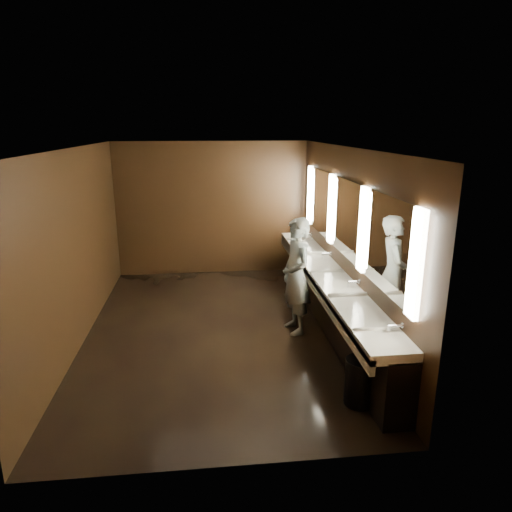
{
  "coord_description": "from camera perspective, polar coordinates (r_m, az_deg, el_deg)",
  "views": [
    {
      "loc": [
        -0.12,
        -6.6,
        3.1
      ],
      "look_at": [
        0.61,
        0.0,
        1.2
      ],
      "focal_mm": 32.0,
      "sensor_mm": 36.0,
      "label": 1
    }
  ],
  "objects": [
    {
      "name": "ceiling",
      "position": [
        6.61,
        -5.38,
        13.31
      ],
      "size": [
        4.0,
        6.0,
        0.02
      ],
      "primitive_type": "cube",
      "color": "#2D2D2B",
      "rests_on": "wall_back"
    },
    {
      "name": "floor",
      "position": [
        7.29,
        -4.81,
        -9.23
      ],
      "size": [
        6.0,
        6.0,
        0.0
      ],
      "primitive_type": "plane",
      "color": "black",
      "rests_on": "ground"
    },
    {
      "name": "wall_left",
      "position": [
        7.07,
        -21.51,
        0.93
      ],
      "size": [
        0.02,
        6.0,
        2.8
      ],
      "primitive_type": "cube",
      "color": "black",
      "rests_on": "floor"
    },
    {
      "name": "wall_front",
      "position": [
        3.98,
        -4.0,
        -9.35
      ],
      "size": [
        4.0,
        0.02,
        2.8
      ],
      "primitive_type": "cube",
      "color": "black",
      "rests_on": "floor"
    },
    {
      "name": "trash_bin",
      "position": [
        5.55,
        12.9,
        -15.05
      ],
      "size": [
        0.45,
        0.45,
        0.55
      ],
      "primitive_type": "cylinder",
      "rotation": [
        0.0,
        0.0,
        0.34
      ],
      "color": "black",
      "rests_on": "floor"
    },
    {
      "name": "person",
      "position": [
        6.96,
        5.05,
        -2.52
      ],
      "size": [
        0.55,
        0.73,
        1.8
      ],
      "primitive_type": "imported",
      "rotation": [
        0.0,
        0.0,
        -1.38
      ],
      "color": "#8EBBD4",
      "rests_on": "floor"
    },
    {
      "name": "wall_right",
      "position": [
        7.14,
        11.19,
        1.9
      ],
      "size": [
        0.02,
        6.0,
        2.8
      ],
      "primitive_type": "cube",
      "color": "black",
      "rests_on": "floor"
    },
    {
      "name": "sink_counter",
      "position": [
        7.35,
        9.27,
        -4.99
      ],
      "size": [
        0.55,
        5.4,
        1.01
      ],
      "color": "black",
      "rests_on": "floor"
    },
    {
      "name": "wall_back",
      "position": [
        9.75,
        -5.52,
        5.88
      ],
      "size": [
        4.0,
        0.02,
        2.8
      ],
      "primitive_type": "cube",
      "color": "black",
      "rests_on": "floor"
    },
    {
      "name": "mirror_band",
      "position": [
        7.06,
        11.19,
        4.65
      ],
      "size": [
        0.06,
        5.03,
        1.15
      ],
      "color": "white",
      "rests_on": "wall_right"
    }
  ]
}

